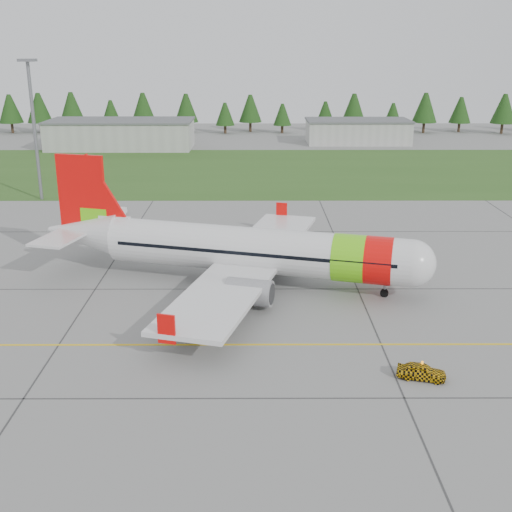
{
  "coord_description": "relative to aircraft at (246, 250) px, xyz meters",
  "views": [
    {
      "loc": [
        0.12,
        -37.05,
        21.91
      ],
      "look_at": [
        0.32,
        18.33,
        3.86
      ],
      "focal_mm": 45.0,
      "sensor_mm": 36.0,
      "label": 1
    }
  ],
  "objects": [
    {
      "name": "hangar_west",
      "position": [
        -29.4,
        88.41,
        -0.42
      ],
      "size": [
        32.0,
        14.0,
        6.0
      ],
      "primitive_type": "cube",
      "color": "#A8A8A3",
      "rests_on": "ground"
    },
    {
      "name": "follow_me_car",
      "position": [
        12.33,
        -18.98,
        -1.74
      ],
      "size": [
        1.46,
        1.6,
        3.36
      ],
      "primitive_type": "imported",
      "rotation": [
        0.0,
        0.0,
        1.31
      ],
      "color": "yellow",
      "rests_on": "ground"
    },
    {
      "name": "aircraft",
      "position": [
        0.0,
        0.0,
        0.0
      ],
      "size": [
        38.26,
        36.08,
        11.84
      ],
      "rotation": [
        0.0,
        0.0,
        -0.27
      ],
      "color": "silver",
      "rests_on": "ground"
    },
    {
      "name": "service_van",
      "position": [
        -17.73,
        25.81,
        -1.49
      ],
      "size": [
        1.51,
        1.45,
        3.85
      ],
      "primitive_type": "imported",
      "rotation": [
        0.0,
        0.0,
        -0.14
      ],
      "color": "white",
      "rests_on": "ground"
    },
    {
      "name": "treeline",
      "position": [
        0.6,
        116.41,
        1.58
      ],
      "size": [
        160.0,
        8.0,
        10.0
      ],
      "primitive_type": null,
      "color": "#1C3F14",
      "rests_on": "ground"
    },
    {
      "name": "ground",
      "position": [
        0.6,
        -21.59,
        -3.42
      ],
      "size": [
        320.0,
        320.0,
        0.0
      ],
      "primitive_type": "plane",
      "color": "gray",
      "rests_on": "ground"
    },
    {
      "name": "grass_strip",
      "position": [
        0.6,
        60.41,
        -3.4
      ],
      "size": [
        320.0,
        50.0,
        0.03
      ],
      "primitive_type": "cube",
      "color": "#30561E",
      "rests_on": "ground"
    },
    {
      "name": "floodlight_mast",
      "position": [
        -31.4,
        36.41,
        6.58
      ],
      "size": [
        0.5,
        0.5,
        20.0
      ],
      "primitive_type": "cylinder",
      "color": "slate",
      "rests_on": "ground"
    },
    {
      "name": "taxi_guideline",
      "position": [
        0.6,
        -13.59,
        -3.4
      ],
      "size": [
        120.0,
        0.25,
        0.02
      ],
      "primitive_type": "cube",
      "color": "gold",
      "rests_on": "ground"
    },
    {
      "name": "hangar_east",
      "position": [
        25.6,
        96.41,
        -0.82
      ],
      "size": [
        24.0,
        12.0,
        5.2
      ],
      "primitive_type": "cube",
      "color": "#A8A8A3",
      "rests_on": "ground"
    }
  ]
}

